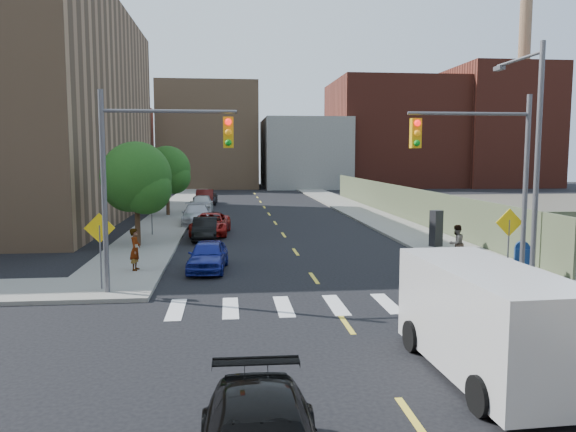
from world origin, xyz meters
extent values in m
plane|color=black|center=(0.00, 0.00, 0.00)|extent=(160.00, 160.00, 0.00)
cube|color=gray|center=(-7.75, 41.50, 0.07)|extent=(3.50, 73.00, 0.15)
cube|color=gray|center=(7.75, 41.50, 0.07)|extent=(3.50, 73.00, 0.15)
cube|color=#5C6345|center=(9.60, 28.00, 1.25)|extent=(0.12, 44.00, 2.50)
cube|color=#592319|center=(-22.00, 70.00, 6.00)|extent=(14.00, 18.00, 12.00)
cube|color=#8C6B4C|center=(-6.00, 72.00, 7.50)|extent=(14.00, 16.00, 15.00)
cube|color=gray|center=(8.00, 70.00, 5.00)|extent=(12.00, 16.00, 10.00)
cube|color=#592319|center=(22.00, 72.00, 8.00)|extent=(18.00, 18.00, 16.00)
cube|color=#592319|center=(38.00, 70.00, 9.00)|extent=(14.00, 16.00, 18.00)
cylinder|color=#8C6B4C|center=(42.00, 70.00, 14.00)|extent=(1.80, 1.80, 28.00)
cylinder|color=#59595E|center=(-7.50, 6.00, 3.50)|extent=(0.18, 0.18, 7.00)
cylinder|color=#59595E|center=(-5.25, 6.00, 6.30)|extent=(4.50, 0.12, 0.12)
cube|color=#E5A50C|center=(-3.30, 6.00, 5.60)|extent=(0.35, 0.30, 1.05)
cylinder|color=#59595E|center=(7.50, 6.00, 3.50)|extent=(0.18, 0.18, 7.00)
cylinder|color=#59595E|center=(5.25, 6.00, 6.30)|extent=(4.50, 0.12, 0.12)
cube|color=#E5A50C|center=(3.30, 6.00, 5.60)|extent=(0.35, 0.30, 1.05)
cylinder|color=#59595E|center=(8.20, 6.50, 4.50)|extent=(0.20, 0.20, 9.00)
cylinder|color=#59595E|center=(8.20, 8.20, 8.60)|extent=(0.12, 3.50, 0.12)
cube|color=#59595E|center=(8.20, 9.80, 8.50)|extent=(0.25, 0.60, 0.18)
cylinder|color=#59595E|center=(-7.80, 6.50, 1.20)|extent=(0.06, 0.06, 2.40)
cube|color=yellow|center=(-7.80, 6.50, 2.30)|extent=(1.06, 0.04, 1.06)
cylinder|color=#59595E|center=(7.20, 6.50, 1.20)|extent=(0.06, 0.06, 2.40)
cube|color=yellow|center=(7.20, 6.50, 2.30)|extent=(1.06, 0.04, 1.06)
cylinder|color=#59595E|center=(-7.80, 20.00, 1.20)|extent=(0.06, 0.06, 2.40)
cube|color=yellow|center=(-7.80, 20.00, 2.30)|extent=(1.06, 0.04, 1.06)
cylinder|color=#332114|center=(-8.00, 16.00, 1.32)|extent=(0.28, 0.28, 2.64)
sphere|color=#174313|center=(-8.00, 16.00, 3.72)|extent=(3.60, 3.60, 3.60)
sphere|color=#174313|center=(-7.50, 15.70, 3.12)|extent=(2.64, 2.64, 2.64)
sphere|color=#174313|center=(-8.40, 16.40, 3.30)|extent=(2.88, 2.88, 2.88)
cylinder|color=#332114|center=(-8.00, 31.00, 1.32)|extent=(0.28, 0.28, 2.64)
sphere|color=#174313|center=(-8.00, 31.00, 3.72)|extent=(3.60, 3.60, 3.60)
sphere|color=#174313|center=(-7.50, 30.70, 3.12)|extent=(2.64, 2.64, 2.64)
sphere|color=#174313|center=(-8.40, 31.40, 3.30)|extent=(2.88, 2.88, 2.88)
imported|color=navy|center=(-4.20, 9.96, 0.64)|extent=(1.83, 3.87, 1.28)
imported|color=black|center=(-4.65, 18.51, 0.63)|extent=(1.35, 3.85, 1.27)
imported|color=maroon|center=(-4.41, 20.59, 0.66)|extent=(2.54, 4.89, 1.32)
imported|color=#B7B8BF|center=(-5.50, 25.43, 0.71)|extent=(2.18, 4.98, 1.42)
imported|color=#BCBCBC|center=(-5.50, 33.37, 0.78)|extent=(1.85, 4.57, 1.56)
imported|color=#420F0D|center=(-5.50, 40.09, 0.77)|extent=(1.64, 4.66, 1.53)
imported|color=black|center=(-5.50, 41.76, 0.65)|extent=(2.31, 4.75, 1.30)
cube|color=silver|center=(2.24, -2.06, 1.29)|extent=(2.27, 5.43, 2.26)
cube|color=black|center=(2.16, 0.00, 1.59)|extent=(1.95, 1.31, 0.93)
cylinder|color=black|center=(1.19, -0.35, 0.36)|extent=(0.32, 0.79, 0.78)
cylinder|color=black|center=(3.15, -0.27, 0.36)|extent=(0.32, 0.79, 0.78)
cylinder|color=black|center=(1.33, -3.85, 0.36)|extent=(0.32, 0.79, 0.78)
cube|color=navy|center=(8.03, 6.97, 0.68)|extent=(0.67, 0.60, 1.06)
cylinder|color=navy|center=(8.03, 6.97, 1.24)|extent=(0.60, 0.44, 0.55)
cube|color=black|center=(7.30, 14.14, 1.07)|extent=(0.69, 0.64, 1.85)
imported|color=gray|center=(-7.12, 9.61, 1.01)|extent=(0.47, 0.66, 1.72)
imported|color=gray|center=(6.58, 9.85, 0.98)|extent=(0.99, 0.90, 1.65)
camera|label=1|loc=(-3.35, -13.45, 4.86)|focal=35.00mm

